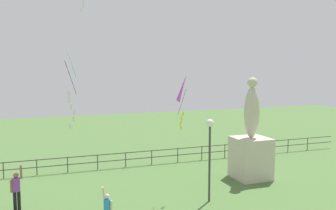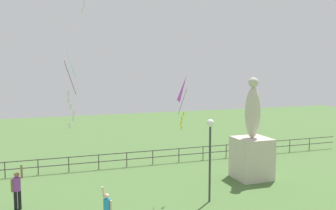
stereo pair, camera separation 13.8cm
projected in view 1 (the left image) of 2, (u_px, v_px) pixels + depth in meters
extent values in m
cube|color=beige|center=(251.00, 158.00, 21.47)|extent=(1.90, 1.90, 2.35)
ellipsoid|color=beige|center=(252.00, 112.00, 21.20)|extent=(0.90, 0.76, 2.88)
sphere|color=beige|center=(252.00, 82.00, 21.02)|extent=(0.56, 0.56, 0.56)
cylinder|color=#38383D|center=(209.00, 164.00, 17.73)|extent=(0.10, 0.10, 3.61)
sphere|color=white|center=(210.00, 123.00, 17.53)|extent=(0.36, 0.36, 0.36)
cylinder|color=black|center=(19.00, 200.00, 16.81)|extent=(0.15, 0.15, 0.87)
cylinder|color=black|center=(15.00, 201.00, 16.73)|extent=(0.15, 0.15, 0.87)
cylinder|color=purple|center=(16.00, 184.00, 16.69)|extent=(0.32, 0.32, 0.61)
sphere|color=#8C6647|center=(16.00, 175.00, 16.65)|extent=(0.23, 0.23, 0.23)
cylinder|color=#8C6647|center=(21.00, 172.00, 16.69)|extent=(0.11, 0.16, 0.59)
cylinder|color=#8C6647|center=(11.00, 186.00, 16.60)|extent=(0.10, 0.10, 0.58)
cylinder|color=#268CBF|center=(107.00, 205.00, 14.61)|extent=(0.28, 0.28, 0.53)
sphere|color=beige|center=(107.00, 196.00, 14.57)|extent=(0.20, 0.20, 0.20)
cylinder|color=beige|center=(104.00, 193.00, 14.68)|extent=(0.20, 0.21, 0.51)
cylinder|color=beige|center=(111.00, 207.00, 14.55)|extent=(0.08, 0.08, 0.51)
pyramid|color=#1EB759|center=(65.00, 61.00, 12.68)|extent=(0.47, 1.03, 1.16)
cylinder|color=#4C381E|center=(71.00, 78.00, 12.79)|extent=(0.38, 0.05, 1.16)
cube|color=white|center=(69.00, 94.00, 12.78)|extent=(0.10, 0.02, 0.21)
cube|color=white|center=(69.00, 100.00, 12.80)|extent=(0.10, 0.02, 0.20)
cube|color=white|center=(71.00, 107.00, 12.88)|extent=(0.09, 0.03, 0.20)
cube|color=white|center=(74.00, 113.00, 12.99)|extent=(0.11, 0.05, 0.21)
cube|color=white|center=(74.00, 119.00, 12.99)|extent=(0.11, 0.02, 0.21)
cube|color=white|center=(70.00, 126.00, 12.90)|extent=(0.11, 0.03, 0.21)
cube|color=white|center=(83.00, 2.00, 19.61)|extent=(0.11, 0.02, 0.21)
cube|color=white|center=(83.00, 6.00, 19.65)|extent=(0.10, 0.03, 0.20)
cube|color=white|center=(81.00, 10.00, 19.58)|extent=(0.09, 0.04, 0.20)
pyramid|color=#B22DB2|center=(186.00, 89.00, 18.18)|extent=(0.67, 1.06, 1.26)
cylinder|color=#4C381E|center=(182.00, 102.00, 18.23)|extent=(0.42, 0.13, 1.26)
cube|color=yellow|center=(183.00, 114.00, 18.35)|extent=(0.10, 0.04, 0.21)
cube|color=yellow|center=(181.00, 119.00, 18.29)|extent=(0.09, 0.04, 0.20)
cube|color=yellow|center=(181.00, 123.00, 18.26)|extent=(0.12, 0.03, 0.21)
cube|color=yellow|center=(181.00, 128.00, 18.31)|extent=(0.11, 0.03, 0.21)
cylinder|color=#4C4742|center=(3.00, 170.00, 21.51)|extent=(0.06, 0.06, 0.95)
cylinder|color=#4C4742|center=(37.00, 167.00, 22.13)|extent=(0.06, 0.06, 0.95)
cylinder|color=#4C4742|center=(68.00, 165.00, 22.72)|extent=(0.06, 0.06, 0.95)
cylinder|color=#4C4742|center=(98.00, 162.00, 23.33)|extent=(0.06, 0.06, 0.95)
cylinder|color=#4C4742|center=(126.00, 160.00, 23.94)|extent=(0.06, 0.06, 0.95)
cylinder|color=#4C4742|center=(152.00, 157.00, 24.53)|extent=(0.06, 0.06, 0.95)
cylinder|color=#4C4742|center=(178.00, 155.00, 25.15)|extent=(0.06, 0.06, 0.95)
cylinder|color=#4C4742|center=(202.00, 153.00, 25.74)|extent=(0.06, 0.06, 0.95)
cylinder|color=#4C4742|center=(225.00, 151.00, 26.35)|extent=(0.06, 0.06, 0.95)
cylinder|color=#4C4742|center=(247.00, 149.00, 26.96)|extent=(0.06, 0.06, 0.95)
cylinder|color=#4C4742|center=(268.00, 147.00, 27.55)|extent=(0.06, 0.06, 0.95)
cylinder|color=#4C4742|center=(288.00, 145.00, 28.15)|extent=(0.06, 0.06, 0.95)
cylinder|color=#4C4742|center=(307.00, 144.00, 28.76)|extent=(0.06, 0.06, 0.95)
cube|color=#4C4742|center=(101.00, 155.00, 23.36)|extent=(36.00, 0.05, 0.05)
cube|color=#4C4742|center=(101.00, 162.00, 23.40)|extent=(36.00, 0.05, 0.05)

